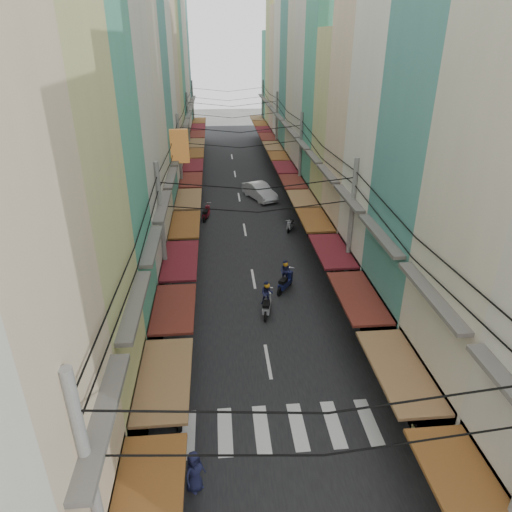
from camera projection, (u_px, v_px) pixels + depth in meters
ground at (263, 336)px, 22.89m from camera, size 160.00×160.00×0.00m
road at (240, 204)px, 40.83m from camera, size 10.00×80.00×0.02m
sidewalk_left at (167, 206)px, 40.29m from camera, size 3.00×80.00×0.06m
sidewalk_right at (312, 202)px, 41.34m from camera, size 3.00×80.00×0.06m
crosswalk at (280, 428)px, 17.49m from camera, size 7.55×2.40×0.01m
building_row_left at (131, 95)px, 32.86m from camera, size 7.80×67.67×23.70m
building_row_right at (346, 98)px, 34.19m from camera, size 7.80×68.98×22.59m
utility_poles at (243, 142)px, 33.49m from camera, size 10.20×66.13×8.20m
white_car at (260, 199)px, 42.26m from camera, size 5.51×3.86×1.81m
bicycle at (413, 335)px, 22.93m from camera, size 1.56×0.98×1.00m
moving_scooters at (246, 294)px, 25.46m from camera, size 7.76×23.50×2.02m
parked_scooters at (375, 370)px, 19.85m from camera, size 13.13×11.77×1.01m
pedestrians at (181, 295)px, 24.47m from camera, size 12.56×24.16×2.20m
market_umbrella at (420, 312)px, 21.32m from camera, size 2.11×2.11×2.23m
traffic_sign at (437, 378)px, 16.73m from camera, size 0.10×0.68×3.09m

